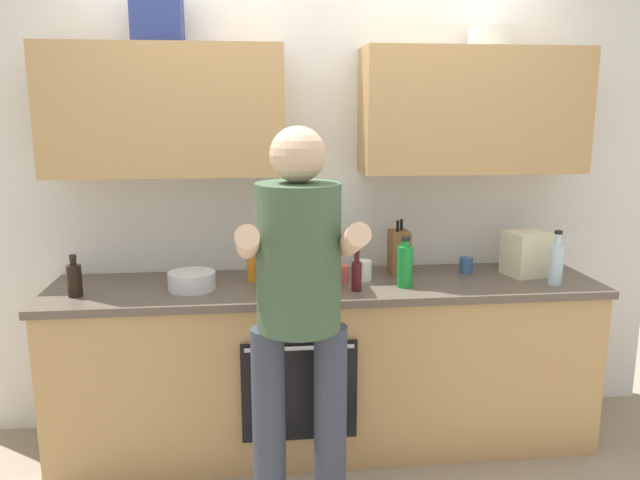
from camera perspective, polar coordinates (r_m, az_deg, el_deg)
ground_plane at (r=3.59m, az=0.58°, el=-17.91°), size 12.00×12.00×0.00m
back_wall_unit at (r=3.40m, az=0.02°, el=7.07°), size 4.00×0.38×2.50m
counter at (r=3.39m, az=0.59°, el=-11.28°), size 2.84×0.67×0.90m
person_standing at (r=2.53m, az=-1.94°, el=-5.65°), size 0.49×0.45×1.72m
bottle_vinegar at (r=3.31m, az=-0.83°, el=-2.20°), size 0.08×0.08×0.21m
bottle_juice at (r=3.27m, az=-6.14°, el=-2.37°), size 0.06×0.06×0.22m
bottle_soy at (r=3.21m, az=-21.54°, el=-3.39°), size 0.07×0.07×0.20m
bottle_wine at (r=3.08m, az=3.37°, el=-3.15°), size 0.05×0.05×0.21m
bottle_water at (r=3.41m, az=20.80°, el=-1.96°), size 0.07×0.07×0.28m
bottle_soda at (r=3.17m, az=7.78°, el=-2.28°), size 0.08×0.08×0.26m
cup_coffee at (r=3.29m, az=4.05°, el=-2.79°), size 0.08×0.08×0.11m
cup_tea at (r=3.53m, az=13.22°, el=-2.25°), size 0.07×0.07×0.08m
cup_ceramic at (r=3.25m, az=2.05°, el=-3.10°), size 0.08×0.08×0.09m
mixing_bowl at (r=3.18m, az=-11.66°, el=-3.67°), size 0.24×0.24×0.09m
knife_block at (r=3.40m, az=7.23°, el=-1.14°), size 0.10×0.14×0.30m
potted_herb at (r=3.09m, az=-2.28°, el=-1.31°), size 0.22×0.22×0.31m
grocery_bag_rice at (r=3.55m, az=18.41°, el=-1.17°), size 0.25×0.23×0.24m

